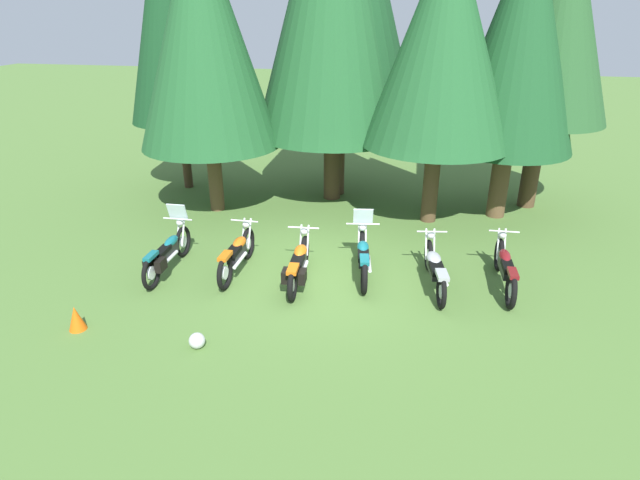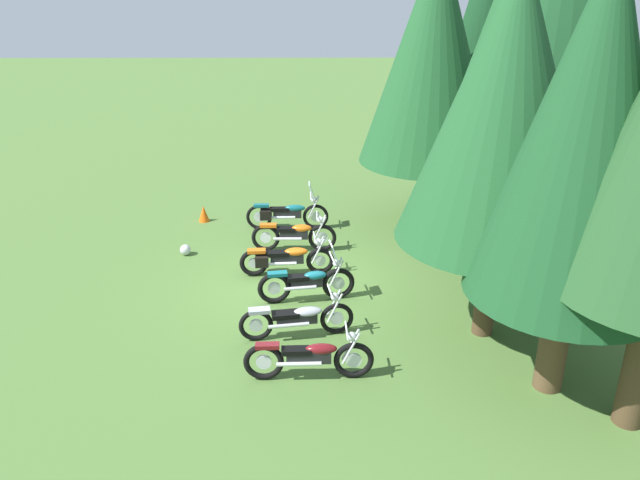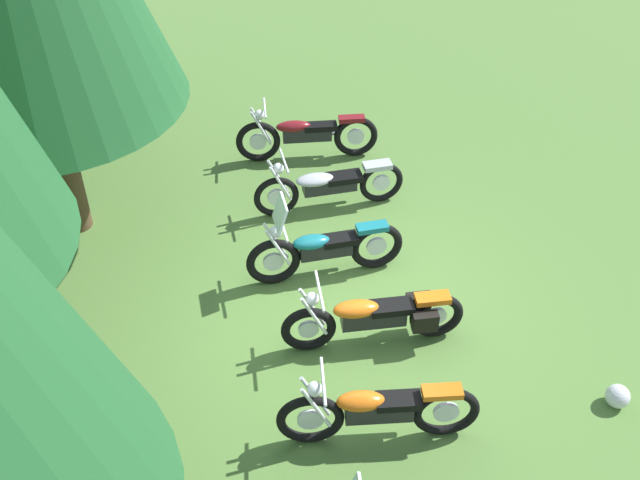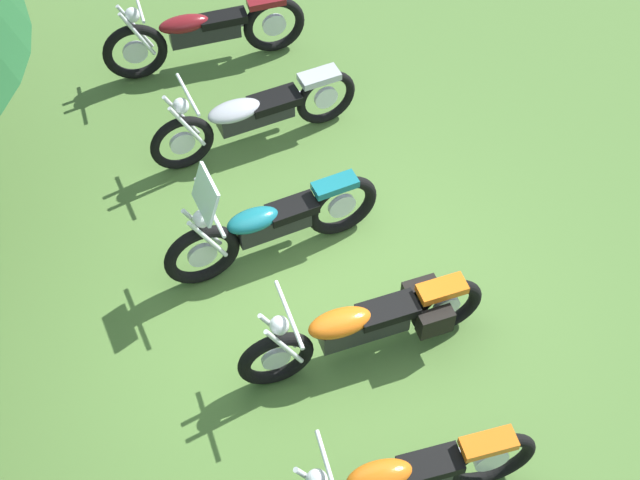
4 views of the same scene
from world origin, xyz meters
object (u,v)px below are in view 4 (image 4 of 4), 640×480
(motorcycle_2, at_px, (367,325))
(motorcycle_3, at_px, (270,224))
(motorcycle_5, at_px, (203,32))
(motorcycle_1, at_px, (401,479))
(motorcycle_4, at_px, (254,114))

(motorcycle_2, bearing_deg, motorcycle_3, -70.99)
(motorcycle_2, xyz_separation_m, motorcycle_3, (1.33, 0.56, 0.03))
(motorcycle_2, xyz_separation_m, motorcycle_5, (4.34, 0.62, 0.01))
(motorcycle_1, relative_size, motorcycle_4, 0.96)
(motorcycle_1, bearing_deg, motorcycle_2, -96.84)
(motorcycle_3, bearing_deg, motorcycle_1, 88.84)
(motorcycle_1, height_order, motorcycle_3, motorcycle_3)
(motorcycle_1, distance_m, motorcycle_4, 4.34)
(motorcycle_1, xyz_separation_m, motorcycle_2, (1.46, -0.19, -0.02))
(motorcycle_4, xyz_separation_m, motorcycle_5, (1.46, 0.26, 0.02))
(motorcycle_3, xyz_separation_m, motorcycle_5, (3.01, 0.06, -0.01))
(motorcycle_3, bearing_deg, motorcycle_5, -97.60)
(motorcycle_3, distance_m, motorcycle_5, 3.02)
(motorcycle_3, xyz_separation_m, motorcycle_4, (1.56, -0.20, -0.03))
(motorcycle_2, xyz_separation_m, motorcycle_4, (2.88, 0.36, -0.00))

